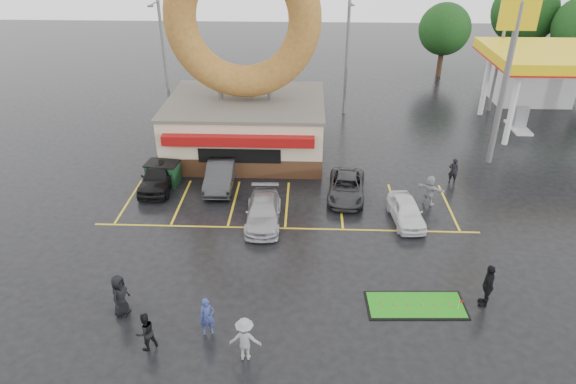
{
  "coord_description": "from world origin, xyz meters",
  "views": [
    {
      "loc": [
        1.05,
        -18.98,
        14.43
      ],
      "look_at": [
        0.16,
        3.31,
        2.2
      ],
      "focal_mm": 32.0,
      "sensor_mm": 36.0,
      "label": 1
    }
  ],
  "objects_px": {
    "streetlight_mid": "(347,54)",
    "person_cameraman": "(488,285)",
    "shell_sign": "(512,48)",
    "person_blue": "(207,317)",
    "donut_shop": "(245,88)",
    "gas_station": "(554,70)",
    "car_grey": "(346,187)",
    "car_black": "(159,175)",
    "putting_green": "(416,305)",
    "car_white": "(406,211)",
    "car_silver": "(263,212)",
    "dumpster": "(163,174)",
    "car_dgrey": "(221,174)",
    "streetlight_left": "(164,55)",
    "streetlight_right": "(500,52)"
  },
  "relations": [
    {
      "from": "car_silver",
      "to": "car_white",
      "type": "height_order",
      "value": "car_silver"
    },
    {
      "from": "donut_shop",
      "to": "car_dgrey",
      "type": "bearing_deg",
      "value": -101.64
    },
    {
      "from": "car_black",
      "to": "car_dgrey",
      "type": "bearing_deg",
      "value": 4.92
    },
    {
      "from": "gas_station",
      "to": "car_grey",
      "type": "height_order",
      "value": "gas_station"
    },
    {
      "from": "car_silver",
      "to": "person_cameraman",
      "type": "relative_size",
      "value": 2.22
    },
    {
      "from": "dumpster",
      "to": "car_black",
      "type": "bearing_deg",
      "value": -102.06
    },
    {
      "from": "shell_sign",
      "to": "streetlight_mid",
      "type": "height_order",
      "value": "shell_sign"
    },
    {
      "from": "person_blue",
      "to": "putting_green",
      "type": "height_order",
      "value": "person_blue"
    },
    {
      "from": "streetlight_mid",
      "to": "dumpster",
      "type": "bearing_deg",
      "value": -131.9
    },
    {
      "from": "person_blue",
      "to": "putting_green",
      "type": "distance_m",
      "value": 8.6
    },
    {
      "from": "shell_sign",
      "to": "car_white",
      "type": "xyz_separation_m",
      "value": [
        -6.66,
        -7.62,
        -6.76
      ]
    },
    {
      "from": "dumpster",
      "to": "car_grey",
      "type": "bearing_deg",
      "value": 1.41
    },
    {
      "from": "donut_shop",
      "to": "gas_station",
      "type": "bearing_deg",
      "value": 19.11
    },
    {
      "from": "car_black",
      "to": "dumpster",
      "type": "xyz_separation_m",
      "value": [
        0.15,
        0.42,
        -0.1
      ]
    },
    {
      "from": "dumpster",
      "to": "putting_green",
      "type": "height_order",
      "value": "dumpster"
    },
    {
      "from": "streetlight_left",
      "to": "person_cameraman",
      "type": "relative_size",
      "value": 4.57
    },
    {
      "from": "dumpster",
      "to": "streetlight_mid",
      "type": "bearing_deg",
      "value": 55.71
    },
    {
      "from": "donut_shop",
      "to": "car_black",
      "type": "height_order",
      "value": "donut_shop"
    },
    {
      "from": "person_cameraman",
      "to": "dumpster",
      "type": "bearing_deg",
      "value": -109.74
    },
    {
      "from": "car_white",
      "to": "streetlight_left",
      "type": "bearing_deg",
      "value": 130.84
    },
    {
      "from": "shell_sign",
      "to": "person_cameraman",
      "type": "xyz_separation_m",
      "value": [
        -4.43,
        -14.09,
        -6.39
      ]
    },
    {
      "from": "person_blue",
      "to": "dumpster",
      "type": "bearing_deg",
      "value": 94.89
    },
    {
      "from": "gas_station",
      "to": "streetlight_mid",
      "type": "xyz_separation_m",
      "value": [
        -16.0,
        -0.02,
        1.08
      ]
    },
    {
      "from": "car_dgrey",
      "to": "person_cameraman",
      "type": "bearing_deg",
      "value": -39.86
    },
    {
      "from": "car_grey",
      "to": "shell_sign",
      "type": "bearing_deg",
      "value": 33.2
    },
    {
      "from": "gas_station",
      "to": "car_grey",
      "type": "relative_size",
      "value": 3.13
    },
    {
      "from": "car_black",
      "to": "putting_green",
      "type": "height_order",
      "value": "car_black"
    },
    {
      "from": "shell_sign",
      "to": "person_blue",
      "type": "relative_size",
      "value": 6.52
    },
    {
      "from": "car_white",
      "to": "car_grey",
      "type": "bearing_deg",
      "value": 134.0
    },
    {
      "from": "car_grey",
      "to": "car_silver",
      "type": "bearing_deg",
      "value": -141.4
    },
    {
      "from": "donut_shop",
      "to": "person_blue",
      "type": "height_order",
      "value": "donut_shop"
    },
    {
      "from": "person_blue",
      "to": "streetlight_left",
      "type": "bearing_deg",
      "value": 90.31
    },
    {
      "from": "streetlight_right",
      "to": "car_white",
      "type": "height_order",
      "value": "streetlight_right"
    },
    {
      "from": "streetlight_mid",
      "to": "person_cameraman",
      "type": "height_order",
      "value": "streetlight_mid"
    },
    {
      "from": "car_grey",
      "to": "person_blue",
      "type": "xyz_separation_m",
      "value": [
        -5.99,
        -11.12,
        0.21
      ]
    },
    {
      "from": "car_silver",
      "to": "putting_green",
      "type": "bearing_deg",
      "value": -43.89
    },
    {
      "from": "streetlight_mid",
      "to": "person_cameraman",
      "type": "relative_size",
      "value": 4.57
    },
    {
      "from": "shell_sign",
      "to": "person_blue",
      "type": "xyz_separation_m",
      "value": [
        -15.64,
        -16.21,
        -6.56
      ]
    },
    {
      "from": "shell_sign",
      "to": "car_grey",
      "type": "bearing_deg",
      "value": -152.24
    },
    {
      "from": "car_black",
      "to": "person_cameraman",
      "type": "height_order",
      "value": "person_cameraman"
    },
    {
      "from": "car_silver",
      "to": "putting_green",
      "type": "distance_m",
      "value": 9.34
    },
    {
      "from": "car_dgrey",
      "to": "car_white",
      "type": "bearing_deg",
      "value": -20.42
    },
    {
      "from": "car_grey",
      "to": "gas_station",
      "type": "bearing_deg",
      "value": 45.54
    },
    {
      "from": "car_black",
      "to": "car_grey",
      "type": "distance_m",
      "value": 11.03
    },
    {
      "from": "dumpster",
      "to": "putting_green",
      "type": "bearing_deg",
      "value": -30.67
    },
    {
      "from": "donut_shop",
      "to": "shell_sign",
      "type": "relative_size",
      "value": 1.27
    },
    {
      "from": "car_silver",
      "to": "shell_sign",
      "type": "bearing_deg",
      "value": 28.16
    },
    {
      "from": "streetlight_mid",
      "to": "gas_station",
      "type": "bearing_deg",
      "value": 0.08
    },
    {
      "from": "streetlight_left",
      "to": "dumpster",
      "type": "relative_size",
      "value": 5.0
    },
    {
      "from": "streetlight_mid",
      "to": "car_grey",
      "type": "relative_size",
      "value": 2.06
    }
  ]
}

